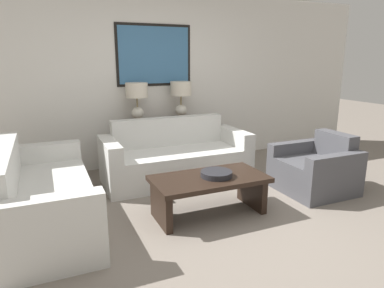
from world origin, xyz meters
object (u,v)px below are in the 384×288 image
(decorative_bowl, at_px, (216,174))
(armchair_near_back_wall, at_px, (315,170))
(couch_by_side, at_px, (42,199))
(couch_by_back_wall, at_px, (176,159))
(console_table, at_px, (161,143))
(coffee_table, at_px, (209,187))
(table_lamp_left, at_px, (137,95))
(table_lamp_right, at_px, (181,93))

(decorative_bowl, height_order, armchair_near_back_wall, armchair_near_back_wall)
(couch_by_side, distance_m, armchair_near_back_wall, 3.22)
(decorative_bowl, bearing_deg, couch_by_back_wall, 89.70)
(couch_by_back_wall, bearing_deg, console_table, 90.00)
(couch_by_side, relative_size, armchair_near_back_wall, 2.34)
(console_table, xyz_separation_m, armchair_near_back_wall, (1.48, -1.77, -0.11))
(coffee_table, bearing_deg, table_lamp_left, 98.24)
(decorative_bowl, bearing_deg, couch_by_side, 165.25)
(decorative_bowl, relative_size, armchair_near_back_wall, 0.40)
(couch_by_back_wall, distance_m, armchair_near_back_wall, 1.86)
(couch_by_side, distance_m, decorative_bowl, 1.78)
(table_lamp_left, xyz_separation_m, couch_by_side, (-1.37, -1.44, -0.84))
(console_table, bearing_deg, coffee_table, -92.41)
(decorative_bowl, bearing_deg, table_lamp_right, 79.36)
(table_lamp_left, bearing_deg, decorative_bowl, -79.73)
(couch_by_back_wall, xyz_separation_m, decorative_bowl, (-0.01, -1.24, 0.17))
(decorative_bowl, distance_m, armchair_near_back_wall, 1.50)
(table_lamp_left, bearing_deg, coffee_table, -81.76)
(table_lamp_right, height_order, couch_by_back_wall, table_lamp_right)
(decorative_bowl, bearing_deg, console_table, 89.81)
(console_table, distance_m, table_lamp_left, 0.83)
(couch_by_back_wall, bearing_deg, decorative_bowl, -90.30)
(table_lamp_right, relative_size, couch_by_back_wall, 0.28)
(console_table, height_order, table_lamp_left, table_lamp_left)
(couch_by_side, xyz_separation_m, decorative_bowl, (1.72, -0.45, 0.17))
(console_table, distance_m, armchair_near_back_wall, 2.31)
(table_lamp_right, height_order, couch_by_side, table_lamp_right)
(couch_by_side, bearing_deg, decorative_bowl, -14.75)
(table_lamp_left, height_order, decorative_bowl, table_lamp_left)
(table_lamp_left, xyz_separation_m, couch_by_back_wall, (0.35, -0.65, -0.84))
(armchair_near_back_wall, bearing_deg, couch_by_back_wall, 142.89)
(couch_by_side, relative_size, decorative_bowl, 5.91)
(couch_by_back_wall, relative_size, decorative_bowl, 5.91)
(couch_by_side, bearing_deg, couch_by_back_wall, 24.50)
(table_lamp_right, bearing_deg, coffee_table, -102.90)
(armchair_near_back_wall, bearing_deg, couch_by_side, 174.03)
(console_table, bearing_deg, couch_by_side, -140.19)
(table_lamp_left, bearing_deg, table_lamp_right, 0.00)
(coffee_table, distance_m, decorative_bowl, 0.16)
(couch_by_side, xyz_separation_m, armchair_near_back_wall, (3.20, -0.34, -0.02))
(console_table, xyz_separation_m, couch_by_side, (-1.72, -1.44, -0.08))
(table_lamp_left, relative_size, armchair_near_back_wall, 0.66)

